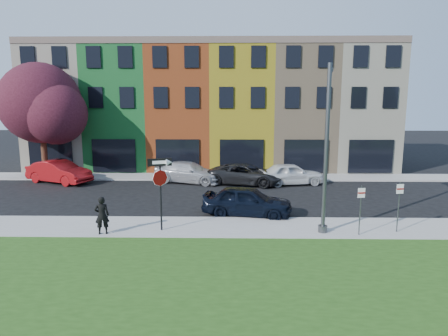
{
  "coord_description": "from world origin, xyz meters",
  "views": [
    {
      "loc": [
        -0.79,
        -14.64,
        5.97
      ],
      "look_at": [
        -1.14,
        4.0,
        2.68
      ],
      "focal_mm": 32.0,
      "sensor_mm": 36.0,
      "label": 1
    }
  ],
  "objects_px": {
    "stop_sign": "(160,180)",
    "man": "(102,215)",
    "sedan_near": "(247,201)",
    "street_lamp": "(326,149)"
  },
  "relations": [
    {
      "from": "stop_sign",
      "to": "man",
      "type": "relative_size",
      "value": 1.95
    },
    {
      "from": "man",
      "to": "stop_sign",
      "type": "bearing_deg",
      "value": 178.79
    },
    {
      "from": "stop_sign",
      "to": "sedan_near",
      "type": "relative_size",
      "value": 0.68
    },
    {
      "from": "man",
      "to": "sedan_near",
      "type": "xyz_separation_m",
      "value": [
        6.41,
        3.26,
        -0.18
      ]
    },
    {
      "from": "sedan_near",
      "to": "street_lamp",
      "type": "bearing_deg",
      "value": -117.53
    },
    {
      "from": "man",
      "to": "street_lamp",
      "type": "distance_m",
      "value": 10.13
    },
    {
      "from": "stop_sign",
      "to": "sedan_near",
      "type": "bearing_deg",
      "value": 19.02
    },
    {
      "from": "stop_sign",
      "to": "street_lamp",
      "type": "bearing_deg",
      "value": -14.84
    },
    {
      "from": "stop_sign",
      "to": "street_lamp",
      "type": "distance_m",
      "value": 7.35
    },
    {
      "from": "stop_sign",
      "to": "man",
      "type": "xyz_separation_m",
      "value": [
        -2.47,
        -0.55,
        -1.47
      ]
    }
  ]
}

